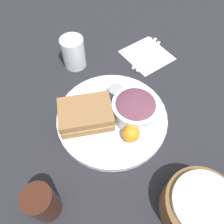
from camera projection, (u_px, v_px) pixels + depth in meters
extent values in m
plane|color=#232328|center=(112.00, 119.00, 0.64)|extent=(4.00, 4.00, 0.00)
cylinder|color=silver|center=(112.00, 117.00, 0.64)|extent=(0.32, 0.32, 0.02)
cube|color=olive|center=(86.00, 117.00, 0.61)|extent=(0.17, 0.15, 0.02)
cube|color=#E5C666|center=(86.00, 114.00, 0.60)|extent=(0.17, 0.15, 0.01)
cube|color=olive|center=(85.00, 111.00, 0.59)|extent=(0.17, 0.15, 0.02)
cylinder|color=silver|center=(135.00, 109.00, 0.61)|extent=(0.13, 0.13, 0.05)
ellipsoid|color=brown|center=(135.00, 105.00, 0.59)|extent=(0.12, 0.12, 0.04)
cylinder|color=#99999E|center=(116.00, 93.00, 0.65)|extent=(0.04, 0.04, 0.04)
sphere|color=orange|center=(132.00, 133.00, 0.57)|extent=(0.05, 0.05, 0.05)
cylinder|color=#38190F|center=(43.00, 203.00, 0.47)|extent=(0.06, 0.06, 0.11)
cylinder|color=brown|center=(198.00, 207.00, 0.47)|extent=(0.16, 0.16, 0.08)
cylinder|color=white|center=(206.00, 203.00, 0.44)|extent=(0.13, 0.13, 0.01)
cube|color=white|center=(147.00, 55.00, 0.79)|extent=(0.15, 0.15, 0.00)
cube|color=silver|center=(142.00, 53.00, 0.79)|extent=(0.16, 0.10, 0.01)
cube|color=silver|center=(147.00, 54.00, 0.79)|extent=(0.17, 0.11, 0.01)
cube|color=silver|center=(152.00, 55.00, 0.78)|extent=(0.15, 0.09, 0.01)
cylinder|color=silver|center=(74.00, 53.00, 0.73)|extent=(0.08, 0.08, 0.11)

